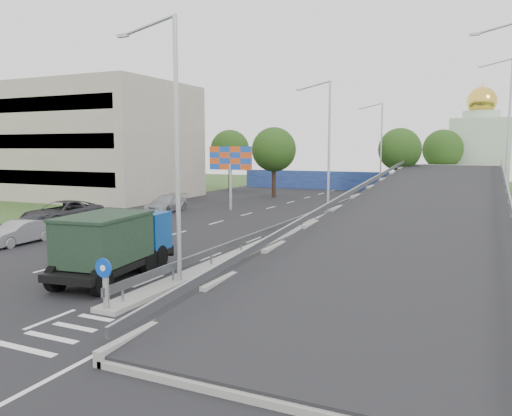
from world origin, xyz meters
The scene contains 22 objects.
ground centered at (0.00, 0.00, 0.00)m, with size 160.00×160.00×0.00m, color #2D4C1E.
road_surface centered at (-3.00, 20.00, 0.00)m, with size 26.00×90.00×0.04m, color black.
parking_strip centered at (-16.00, 20.00, 0.00)m, with size 8.00×90.00×0.05m, color black.
median centered at (0.00, 24.00, 0.10)m, with size 1.00×44.00×0.20m, color gray.
overpass_ramp centered at (7.50, 24.00, 1.75)m, with size 10.00×50.00×3.50m.
median_guardrail centered at (0.00, 24.00, 0.75)m, with size 0.09×44.00×0.71m.
sign_bollard centered at (0.00, 2.17, 1.03)m, with size 0.64×0.23×1.67m.
lamp_post_near centered at (0.11, 6.00, 5.81)m, with size 2.74×0.18×10.08m.
lamp_post_mid centered at (0.11, 26.00, 5.81)m, with size 2.74×0.18×10.08m.
lamp_post_far centered at (0.11, 46.00, 5.81)m, with size 2.74×0.18×10.08m.
beige_building centered at (-30.00, 32.00, 6.00)m, with size 24.00×14.00×12.00m, color #9E9585.
blue_wall centered at (-4.00, 52.00, 1.20)m, with size 30.00×0.50×2.40m, color navy.
church centered at (10.00, 60.00, 5.31)m, with size 7.00×7.00×13.80m.
billboard centered at (-9.00, 28.00, 4.19)m, with size 4.00×0.24×5.50m.
tree_left_mid centered at (-10.00, 40.00, 5.18)m, with size 4.80×4.80×7.60m.
tree_median_far centered at (2.00, 48.00, 5.18)m, with size 4.80×4.80×7.60m.
tree_left_far centered at (-18.00, 45.00, 5.18)m, with size 4.80×4.80×7.60m.
tree_ramp_far centered at (6.00, 55.00, 5.18)m, with size 4.80×4.80×7.60m.
dump_truck centered at (-2.79, 5.94, 1.52)m, with size 3.03×6.46×2.75m.
parked_car_b centered at (-12.59, 9.37, 0.66)m, with size 1.40×4.03×1.33m, color gray.
parked_car_c centered at (-15.80, 15.65, 0.84)m, with size 2.79×6.05×1.68m, color #2A2A2E.
parked_car_d centered at (-13.31, 24.56, 0.72)m, with size 2.02×4.96×1.44m, color #999DA2.
Camera 1 is at (10.98, -9.99, 5.37)m, focal length 35.00 mm.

